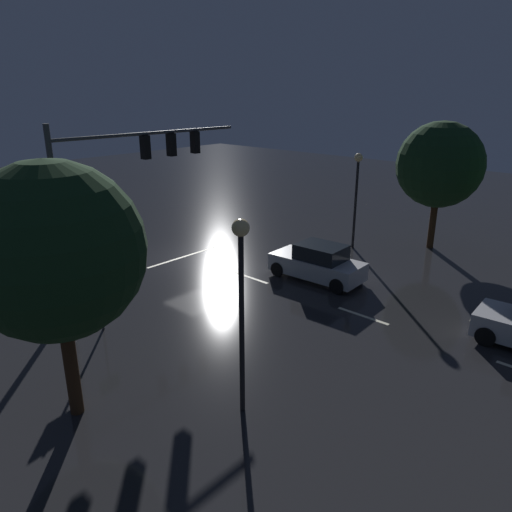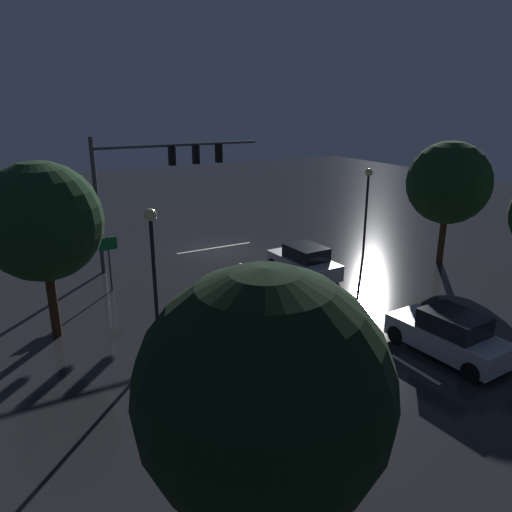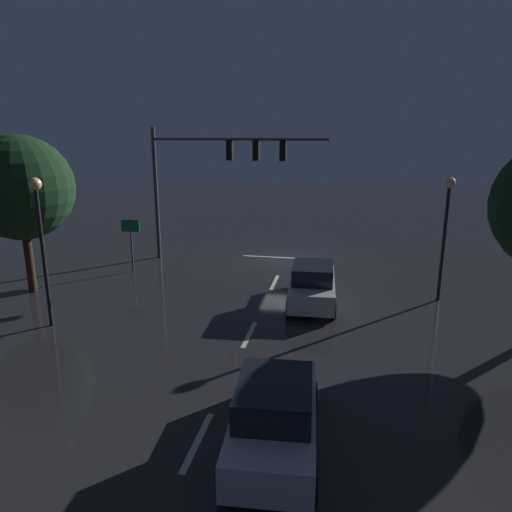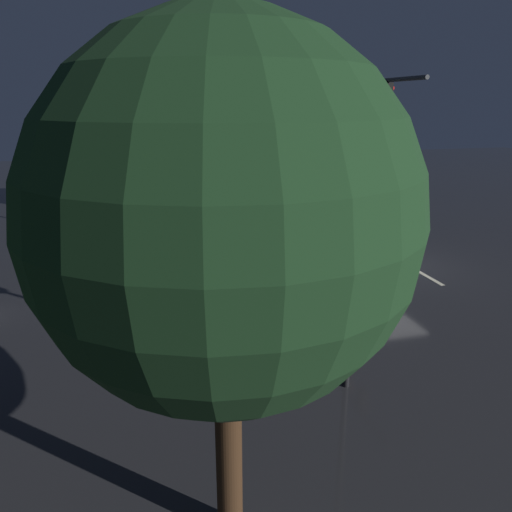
{
  "view_description": "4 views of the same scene",
  "coord_description": "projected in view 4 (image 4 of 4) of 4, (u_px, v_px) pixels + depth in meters",
  "views": [
    {
      "loc": [
        15.23,
        18.29,
        8.29
      ],
      "look_at": [
        0.87,
        5.19,
        1.56
      ],
      "focal_mm": 33.78,
      "sensor_mm": 36.0,
      "label": 1
    },
    {
      "loc": [
        11.98,
        26.22,
        8.83
      ],
      "look_at": [
        -0.22,
        4.38,
        0.81
      ],
      "focal_mm": 34.12,
      "sensor_mm": 36.0,
      "label": 2
    },
    {
      "loc": [
        -3.05,
        24.9,
        6.87
      ],
      "look_at": [
        0.93,
        3.83,
        1.2
      ],
      "focal_mm": 32.88,
      "sensor_mm": 36.0,
      "label": 3
    },
    {
      "loc": [
        -15.39,
        9.34,
        5.83
      ],
      "look_at": [
        -0.83,
        5.45,
        1.01
      ],
      "focal_mm": 33.93,
      "sensor_mm": 36.0,
      "label": 4
    }
  ],
  "objects": [
    {
      "name": "lane_dash_mid",
      "position": [
        115.0,
        289.0,
        15.78
      ],
      "size": [
        0.16,
        2.2,
        0.01
      ],
      "primitive_type": "cube",
      "rotation": [
        0.0,
        0.0,
        1.57
      ],
      "color": "beige",
      "rests_on": "ground_plane"
    },
    {
      "name": "car_approaching",
      "position": [
        233.0,
        276.0,
        14.63
      ],
      "size": [
        2.07,
        4.43,
        1.7
      ],
      "color": "#B7B7BC",
      "rests_on": "ground_plane"
    },
    {
      "name": "stop_bar",
      "position": [
        403.0,
        262.0,
        18.38
      ],
      "size": [
        5.0,
        0.16,
        0.01
      ],
      "primitive_type": "cube",
      "color": "beige",
      "rests_on": "ground_plane"
    },
    {
      "name": "traffic_signal_assembly",
      "position": [
        340.0,
        118.0,
        19.95
      ],
      "size": [
        9.43,
        0.47,
        7.14
      ],
      "color": "#383A3D",
      "rests_on": "ground_plane"
    },
    {
      "name": "tree_right_far",
      "position": [
        164.0,
        127.0,
        24.6
      ],
      "size": [
        4.43,
        4.43,
        6.83
      ],
      "color": "#382314",
      "rests_on": "ground_plane"
    },
    {
      "name": "ground_plane",
      "position": [
        389.0,
        264.0,
        18.24
      ],
      "size": [
        80.0,
        80.0,
        0.0
      ],
      "primitive_type": "plane",
      "color": "#232326"
    },
    {
      "name": "street_lamp_left_kerb",
      "position": [
        356.0,
        223.0,
        9.31
      ],
      "size": [
        0.44,
        0.44,
        5.16
      ],
      "color": "black",
      "rests_on": "ground_plane"
    },
    {
      "name": "route_sign",
      "position": [
        250.0,
        185.0,
        23.54
      ],
      "size": [
        0.9,
        0.19,
        2.72
      ],
      "color": "#383A3D",
      "rests_on": "ground_plane"
    },
    {
      "name": "street_lamp_right_kerb",
      "position": [
        96.0,
        152.0,
        21.22
      ],
      "size": [
        0.44,
        0.44,
        5.39
      ],
      "color": "black",
      "rests_on": "ground_plane"
    },
    {
      "name": "lane_dash_far",
      "position": [
        289.0,
        273.0,
        17.25
      ],
      "size": [
        0.16,
        2.2,
        0.01
      ],
      "primitive_type": "cube",
      "rotation": [
        0.0,
        0.0,
        1.57
      ],
      "color": "beige",
      "rests_on": "ground_plane"
    },
    {
      "name": "tree_left_near",
      "position": [
        224.0,
        218.0,
        5.56
      ],
      "size": [
        4.5,
        4.5,
        6.81
      ],
      "color": "#382314",
      "rests_on": "ground_plane"
    }
  ]
}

